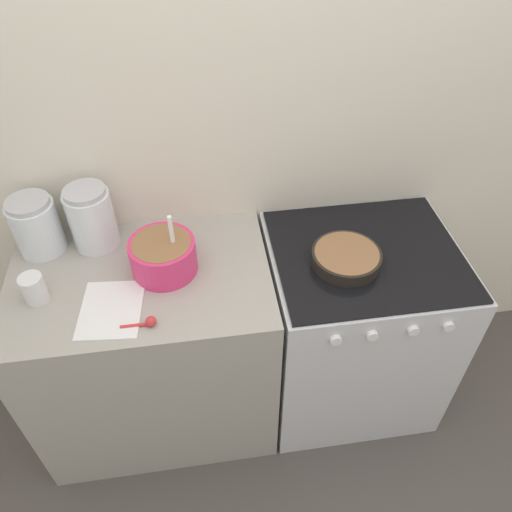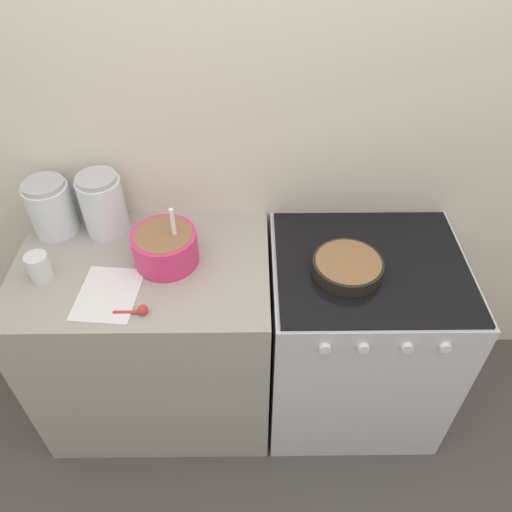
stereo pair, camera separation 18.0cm
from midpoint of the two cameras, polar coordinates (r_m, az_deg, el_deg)
ground_plane at (r=2.40m, az=3.61°, el=-22.01°), size 12.00×12.00×0.00m
wall_back at (r=1.93m, az=4.07°, el=12.75°), size 4.90×0.05×2.40m
countertop_cabinet at (r=2.20m, az=-8.98°, el=-9.48°), size 0.95×0.63×0.89m
stove at (r=2.24m, az=13.59°, el=-9.16°), size 0.73×0.65×0.89m
mixing_bowl at (r=1.82m, az=-7.61°, el=1.03°), size 0.24×0.24×0.24m
baking_pan at (r=1.84m, az=13.21°, el=-1.26°), size 0.26×0.26×0.05m
storage_jar_left at (r=2.05m, az=-20.01°, el=4.84°), size 0.17×0.17×0.22m
storage_jar_middle at (r=1.98m, az=-14.56°, el=5.27°), size 0.17×0.17×0.25m
tin_can at (r=1.88m, az=-21.08°, el=-1.32°), size 0.08×0.08×0.11m
recipe_page at (r=1.78m, az=-13.79°, el=-4.40°), size 0.23×0.27×0.01m
measuring_spoon at (r=1.69m, az=-10.27°, el=-6.28°), size 0.12×0.04×0.04m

